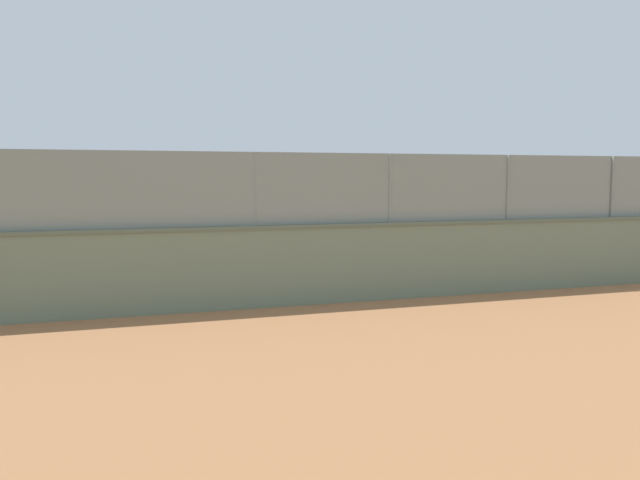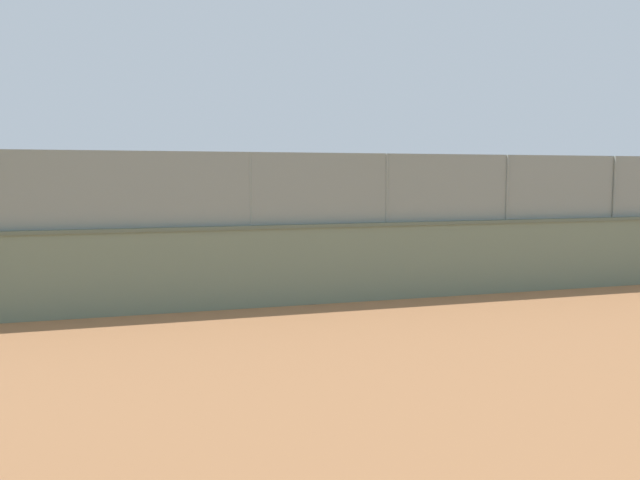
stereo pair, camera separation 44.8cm
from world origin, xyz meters
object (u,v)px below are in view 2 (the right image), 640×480
(player_baseline_waiting, at_px, (255,233))
(player_at_service_line, at_px, (399,250))
(spare_ball_by_wall, at_px, (509,277))
(player_foreground_swinging, at_px, (321,248))
(sports_ball, at_px, (313,266))

(player_baseline_waiting, relative_size, player_at_service_line, 1.07)
(spare_ball_by_wall, bearing_deg, player_foreground_swinging, -19.24)
(player_foreground_swinging, bearing_deg, player_baseline_waiting, -79.94)
(player_baseline_waiting, height_order, spare_ball_by_wall, player_baseline_waiting)
(player_at_service_line, relative_size, spare_ball_by_wall, 14.30)
(player_foreground_swinging, relative_size, sports_ball, 17.39)
(spare_ball_by_wall, bearing_deg, player_baseline_waiting, -48.15)
(player_baseline_waiting, xyz_separation_m, player_foreground_swinging, (-0.85, 4.81, -0.08))
(player_at_service_line, bearing_deg, spare_ball_by_wall, 168.15)
(player_foreground_swinging, relative_size, spare_ball_by_wall, 14.11)
(player_baseline_waiting, xyz_separation_m, spare_ball_by_wall, (-5.88, 6.56, -0.89))
(player_baseline_waiting, distance_m, player_at_service_line, 6.51)
(player_at_service_line, xyz_separation_m, sports_ball, (1.35, -3.56, -0.83))
(sports_ball, relative_size, spare_ball_by_wall, 0.81)
(sports_ball, bearing_deg, player_at_service_line, 110.85)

